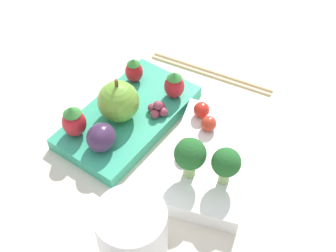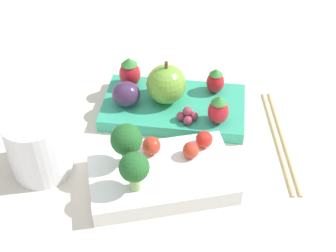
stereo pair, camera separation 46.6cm
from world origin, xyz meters
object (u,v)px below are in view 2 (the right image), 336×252
chopsticks_pair (280,139)px  cherry_tomato_1 (204,139)px  broccoli_floret_0 (127,141)px  strawberry_2 (218,110)px  strawberry_1 (215,81)px  drinking_cup (38,145)px  bento_box_savoury (161,176)px  cherry_tomato_0 (191,150)px  plum (126,94)px  strawberry_0 (130,73)px  broccoli_floret_1 (134,168)px  cherry_tomato_2 (151,146)px  grape_cluster (187,115)px  bento_box_fruit (174,107)px  apple (169,84)px

chopsticks_pair → cherry_tomato_1: bearing=16.1°
broccoli_floret_0 → strawberry_2: bearing=-146.4°
broccoli_floret_0 → strawberry_1: (-0.13, -0.15, -0.03)m
drinking_cup → cherry_tomato_1: bearing=-176.8°
bento_box_savoury → strawberry_1: (-0.09, -0.17, 0.03)m
cherry_tomato_0 → cherry_tomato_1: 0.03m
cherry_tomato_0 → strawberry_2: bearing=-120.4°
cherry_tomato_1 → plum: 0.15m
cherry_tomato_0 → strawberry_0: (0.08, -0.16, 0.01)m
drinking_cup → chopsticks_pair: (-0.33, -0.05, -0.04)m
broccoli_floret_1 → cherry_tomato_0: bearing=-143.9°
cherry_tomato_0 → chopsticks_pair: bearing=-158.5°
broccoli_floret_0 → cherry_tomato_2: 0.04m
chopsticks_pair → plum: bearing=-16.5°
cherry_tomato_2 → drinking_cup: drinking_cup is taller
plum → grape_cluster: (-0.09, 0.04, -0.01)m
drinking_cup → grape_cluster: bearing=-160.0°
strawberry_1 → chopsticks_pair: 0.13m
drinking_cup → broccoli_floret_1: bearing=155.0°
cherry_tomato_2 → strawberry_1: bearing=-125.8°
bento_box_fruit → broccoli_floret_1: broccoli_floret_1 is taller
apple → grape_cluster: size_ratio=2.20×
plum → chopsticks_pair: bearing=163.5°
bento_box_savoury → chopsticks_pair: size_ratio=0.96×
grape_cluster → cherry_tomato_0: bearing=89.7°
apple → bento_box_fruit: bearing=135.4°
broccoli_floret_1 → strawberry_0: 0.22m
strawberry_2 → cherry_tomato_2: bearing=34.7°
broccoli_floret_0 → strawberry_0: bearing=-89.1°
strawberry_0 → grape_cluster: size_ratio=1.62×
grape_cluster → plum: bearing=-23.3°
broccoli_floret_1 → drinking_cup: size_ratio=0.63×
cherry_tomato_0 → apple: (0.02, -0.13, 0.01)m
strawberry_2 → bento_box_savoury: bearing=49.4°
broccoli_floret_1 → bento_box_savoury: bearing=-137.1°
cherry_tomato_0 → grape_cluster: size_ratio=0.68×
strawberry_1 → grape_cluster: (0.05, 0.07, -0.01)m
strawberry_0 → drinking_cup: bearing=54.0°
broccoli_floret_1 → chopsticks_pair: (-0.21, -0.10, -0.06)m
bento_box_savoury → drinking_cup: size_ratio=2.26×
broccoli_floret_1 → apple: size_ratio=0.80×
cherry_tomato_1 → cherry_tomato_2: (0.07, 0.01, 0.00)m
apple → strawberry_1: apple is taller
bento_box_fruit → strawberry_1: size_ratio=5.44×
strawberry_2 → drinking_cup: bearing=15.5°
cherry_tomato_1 → bento_box_fruit: bearing=-69.8°
strawberry_0 → strawberry_1: strawberry_0 is taller
bento_box_savoury → plum: (0.05, -0.14, 0.03)m
apple → drinking_cup: size_ratio=0.79×
apple → drinking_cup: 0.21m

